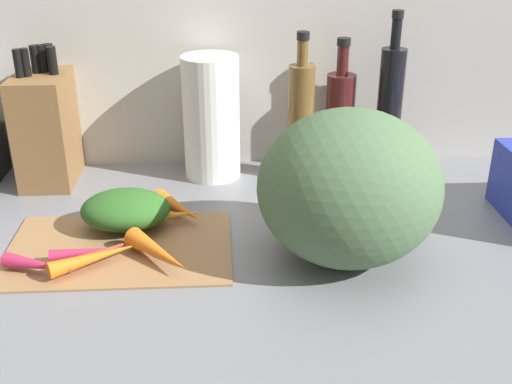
{
  "coord_description": "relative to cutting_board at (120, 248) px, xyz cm",
  "views": [
    {
      "loc": [
        -1.16,
        -96.73,
        54.23
      ],
      "look_at": [
        4.69,
        1.06,
        8.77
      ],
      "focal_mm": 44.08,
      "sensor_mm": 36.0,
      "label": 1
    }
  ],
  "objects": [
    {
      "name": "carrot_7",
      "position": [
        9.52,
        10.41,
        2.16
      ],
      "size": [
        10.64,
        11.63,
        3.53
      ],
      "primitive_type": "cone",
      "rotation": [
        0.0,
        1.57,
        -0.87
      ],
      "color": "orange",
      "rests_on": "cutting_board"
    },
    {
      "name": "carrot_0",
      "position": [
        -4.4,
        -3.62,
        1.45
      ],
      "size": [
        12.67,
        4.25,
        2.09
      ],
      "primitive_type": "cone",
      "rotation": [
        0.0,
        1.57,
        0.18
      ],
      "color": "#B2264C",
      "rests_on": "cutting_board"
    },
    {
      "name": "bottle_1",
      "position": [
        43.52,
        33.88,
        10.98
      ],
      "size": [
        6.28,
        6.28,
        28.78
      ],
      "color": "#471919",
      "rests_on": "ground_plane"
    },
    {
      "name": "bottle_2",
      "position": [
        53.4,
        30.85,
        13.94
      ],
      "size": [
        5.24,
        5.24,
        34.73
      ],
      "color": "black",
      "rests_on": "ground_plane"
    },
    {
      "name": "bottle_0",
      "position": [
        34.44,
        29.31,
        12.52
      ],
      "size": [
        5.4,
        5.4,
        31.05
      ],
      "color": "brown",
      "rests_on": "ground_plane"
    },
    {
      "name": "knife_block",
      "position": [
        -18.2,
        31.46,
        11.38
      ],
      "size": [
        10.4,
        17.23,
        28.33
      ],
      "color": "brown",
      "rests_on": "ground_plane"
    },
    {
      "name": "carrot_4",
      "position": [
        -11.35,
        -7.71,
        1.66
      ],
      "size": [
        12.43,
        6.34,
        2.53
      ],
      "primitive_type": "cone",
      "rotation": [
        0.0,
        1.57,
        -0.33
      ],
      "color": "#B2264C",
      "rests_on": "cutting_board"
    },
    {
      "name": "winter_squash",
      "position": [
        37.99,
        -4.64,
        12.33
      ],
      "size": [
        29.56,
        28.08,
        25.45
      ],
      "primitive_type": "ellipsoid",
      "color": "#4C6B47",
      "rests_on": "ground_plane"
    },
    {
      "name": "cutting_board",
      "position": [
        0.0,
        0.0,
        0.0
      ],
      "size": [
        38.11,
        25.05,
        0.8
      ],
      "primitive_type": "cube",
      "color": "#997047",
      "rests_on": "ground_plane"
    },
    {
      "name": "paper_towel_roll",
      "position": [
        15.9,
        31.61,
        12.58
      ],
      "size": [
        11.83,
        11.83,
        25.95
      ],
      "primitive_type": "cylinder",
      "color": "white",
      "rests_on": "ground_plane"
    },
    {
      "name": "wall_back",
      "position": [
        18.9,
        40.61,
        29.6
      ],
      "size": [
        170.0,
        3.0,
        60.0
      ],
      "primitive_type": "cube",
      "color": "#BCB7AD",
      "rests_on": "ground_plane"
    },
    {
      "name": "carrot_5",
      "position": [
        -2.89,
        -6.02,
        1.8
      ],
      "size": [
        14.55,
        10.09,
        2.8
      ],
      "primitive_type": "cone",
      "rotation": [
        0.0,
        1.57,
        0.53
      ],
      "color": "orange",
      "rests_on": "cutting_board"
    },
    {
      "name": "ground_plane",
      "position": [
        18.9,
        2.11,
        -1.9
      ],
      "size": [
        170.0,
        80.0,
        3.0
      ],
      "primitive_type": "cube",
      "color": "slate"
    },
    {
      "name": "carrot_6",
      "position": [
        -2.17,
        -4.2,
        1.53
      ],
      "size": [
        10.9,
        9.57,
        2.26
      ],
      "primitive_type": "cone",
      "rotation": [
        0.0,
        1.57,
        0.69
      ],
      "color": "red",
      "rests_on": "cutting_board"
    },
    {
      "name": "carrot_2",
      "position": [
        7.23,
        -5.74,
        2.15
      ],
      "size": [
        12.2,
        13.3,
        3.5
      ],
      "primitive_type": "cone",
      "rotation": [
        0.0,
        1.57,
        -0.86
      ],
      "color": "orange",
      "rests_on": "cutting_board"
    },
    {
      "name": "carrot_3",
      "position": [
        5.32,
        7.16,
        2.13
      ],
      "size": [
        17.82,
        5.62,
        3.46
      ],
      "primitive_type": "cone",
      "rotation": [
        0.0,
        1.57,
        0.13
      ],
      "color": "orange",
      "rests_on": "cutting_board"
    },
    {
      "name": "carrot_greens_pile",
      "position": [
        0.41,
        7.05,
        3.75
      ],
      "size": [
        15.86,
        12.2,
        6.71
      ],
      "primitive_type": "ellipsoid",
      "color": "#2D6023",
      "rests_on": "cutting_board"
    },
    {
      "name": "carrot_1",
      "position": [
        3.81,
        10.01,
        1.69
      ],
      "size": [
        13.77,
        8.19,
        2.57
      ],
      "primitive_type": "cone",
      "rotation": [
        0.0,
        1.57,
        0.43
      ],
      "color": "red",
      "rests_on": "cutting_board"
    }
  ]
}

